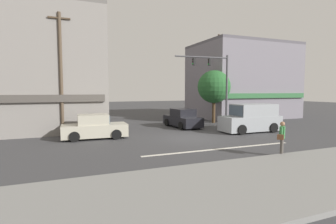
{
  "coord_description": "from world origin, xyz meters",
  "views": [
    {
      "loc": [
        -7.89,
        -15.25,
        3.11
      ],
      "look_at": [
        -0.88,
        2.0,
        1.6
      ],
      "focal_mm": 28.0,
      "sensor_mm": 36.0,
      "label": 1
    }
  ],
  "objects_px": {
    "utility_pole_near_left": "(61,73)",
    "pedestrian_foreground_with_bag": "(282,137)",
    "sedan_approaching_near": "(182,119)",
    "sedan_crossing_rightbound": "(95,128)",
    "van_waiting_far": "(251,119)",
    "street_tree": "(214,87)",
    "traffic_light_mast": "(217,78)",
    "utility_pole_far_right": "(218,76)"
  },
  "relations": [
    {
      "from": "utility_pole_near_left",
      "to": "sedan_crossing_rightbound",
      "type": "distance_m",
      "value": 4.41
    },
    {
      "from": "utility_pole_near_left",
      "to": "sedan_approaching_near",
      "type": "distance_m",
      "value": 10.23
    },
    {
      "from": "sedan_approaching_near",
      "to": "sedan_crossing_rightbound",
      "type": "distance_m",
      "value": 8.06
    },
    {
      "from": "traffic_light_mast",
      "to": "sedan_approaching_near",
      "type": "distance_m",
      "value": 4.61
    },
    {
      "from": "traffic_light_mast",
      "to": "sedan_crossing_rightbound",
      "type": "xyz_separation_m",
      "value": [
        -10.57,
        -2.01,
        -3.46
      ]
    },
    {
      "from": "van_waiting_far",
      "to": "pedestrian_foreground_with_bag",
      "type": "bearing_deg",
      "value": -119.26
    },
    {
      "from": "traffic_light_mast",
      "to": "sedan_crossing_rightbound",
      "type": "height_order",
      "value": "traffic_light_mast"
    },
    {
      "from": "street_tree",
      "to": "van_waiting_far",
      "type": "bearing_deg",
      "value": -93.36
    },
    {
      "from": "street_tree",
      "to": "utility_pole_far_right",
      "type": "relative_size",
      "value": 0.57
    },
    {
      "from": "traffic_light_mast",
      "to": "van_waiting_far",
      "type": "bearing_deg",
      "value": -77.47
    },
    {
      "from": "street_tree",
      "to": "pedestrian_foreground_with_bag",
      "type": "distance_m",
      "value": 13.39
    },
    {
      "from": "street_tree",
      "to": "sedan_approaching_near",
      "type": "height_order",
      "value": "street_tree"
    },
    {
      "from": "sedan_approaching_near",
      "to": "pedestrian_foreground_with_bag",
      "type": "xyz_separation_m",
      "value": [
        0.04,
        -10.9,
        0.24
      ]
    },
    {
      "from": "utility_pole_near_left",
      "to": "pedestrian_foreground_with_bag",
      "type": "height_order",
      "value": "utility_pole_near_left"
    },
    {
      "from": "van_waiting_far",
      "to": "pedestrian_foreground_with_bag",
      "type": "distance_m",
      "value": 7.62
    },
    {
      "from": "utility_pole_near_left",
      "to": "sedan_crossing_rightbound",
      "type": "bearing_deg",
      "value": -41.13
    },
    {
      "from": "sedan_crossing_rightbound",
      "to": "pedestrian_foreground_with_bag",
      "type": "height_order",
      "value": "pedestrian_foreground_with_bag"
    },
    {
      "from": "utility_pole_near_left",
      "to": "street_tree",
      "type": "bearing_deg",
      "value": 10.79
    },
    {
      "from": "street_tree",
      "to": "sedan_approaching_near",
      "type": "xyz_separation_m",
      "value": [
        -4.11,
        -1.61,
        -2.78
      ]
    },
    {
      "from": "traffic_light_mast",
      "to": "street_tree",
      "type": "bearing_deg",
      "value": 63.22
    },
    {
      "from": "utility_pole_far_right",
      "to": "traffic_light_mast",
      "type": "distance_m",
      "value": 5.22
    },
    {
      "from": "sedan_crossing_rightbound",
      "to": "utility_pole_far_right",
      "type": "bearing_deg",
      "value": 25.07
    },
    {
      "from": "street_tree",
      "to": "sedan_crossing_rightbound",
      "type": "bearing_deg",
      "value": -159.94
    },
    {
      "from": "sedan_approaching_near",
      "to": "van_waiting_far",
      "type": "relative_size",
      "value": 0.91
    },
    {
      "from": "van_waiting_far",
      "to": "utility_pole_near_left",
      "type": "bearing_deg",
      "value": 166.22
    },
    {
      "from": "utility_pole_far_right",
      "to": "sedan_approaching_near",
      "type": "height_order",
      "value": "utility_pole_far_right"
    },
    {
      "from": "utility_pole_near_left",
      "to": "pedestrian_foreground_with_bag",
      "type": "relative_size",
      "value": 4.98
    },
    {
      "from": "sedan_approaching_near",
      "to": "pedestrian_foreground_with_bag",
      "type": "bearing_deg",
      "value": -89.79
    },
    {
      "from": "street_tree",
      "to": "traffic_light_mast",
      "type": "height_order",
      "value": "traffic_light_mast"
    },
    {
      "from": "traffic_light_mast",
      "to": "sedan_crossing_rightbound",
      "type": "distance_m",
      "value": 11.3
    },
    {
      "from": "utility_pole_near_left",
      "to": "traffic_light_mast",
      "type": "relative_size",
      "value": 1.34
    },
    {
      "from": "sedan_approaching_near",
      "to": "sedan_crossing_rightbound",
      "type": "bearing_deg",
      "value": -160.66
    },
    {
      "from": "pedestrian_foreground_with_bag",
      "to": "utility_pole_far_right",
      "type": "bearing_deg",
      "value": 68.08
    },
    {
      "from": "street_tree",
      "to": "sedan_approaching_near",
      "type": "bearing_deg",
      "value": -158.62
    },
    {
      "from": "utility_pole_far_right",
      "to": "sedan_crossing_rightbound",
      "type": "xyz_separation_m",
      "value": [
        -13.49,
        -6.31,
        -3.93
      ]
    },
    {
      "from": "utility_pole_far_right",
      "to": "van_waiting_far",
      "type": "distance_m",
      "value": 8.95
    },
    {
      "from": "utility_pole_far_right",
      "to": "utility_pole_near_left",
      "type": "bearing_deg",
      "value": -163.27
    },
    {
      "from": "traffic_light_mast",
      "to": "pedestrian_foreground_with_bag",
      "type": "height_order",
      "value": "traffic_light_mast"
    },
    {
      "from": "utility_pole_near_left",
      "to": "sedan_approaching_near",
      "type": "bearing_deg",
      "value": 5.93
    },
    {
      "from": "utility_pole_near_left",
      "to": "pedestrian_foreground_with_bag",
      "type": "distance_m",
      "value": 14.17
    },
    {
      "from": "utility_pole_far_right",
      "to": "sedan_approaching_near",
      "type": "distance_m",
      "value": 7.96
    },
    {
      "from": "street_tree",
      "to": "pedestrian_foreground_with_bag",
      "type": "xyz_separation_m",
      "value": [
        -4.07,
        -12.5,
        -2.54
      ]
    }
  ]
}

